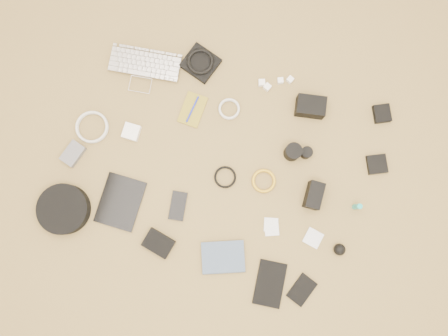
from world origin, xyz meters
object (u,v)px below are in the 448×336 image
(tablet, at_px, (120,202))
(paperback, at_px, (224,273))
(phone, at_px, (178,206))
(headphone_case, at_px, (64,209))
(dslr_camera, at_px, (310,107))
(laptop, at_px, (143,73))

(tablet, distance_m, paperback, 0.57)
(tablet, xyz_separation_m, phone, (0.25, 0.06, -0.00))
(phone, xyz_separation_m, paperback, (0.29, -0.22, 0.00))
(headphone_case, bearing_deg, phone, 18.87)
(dslr_camera, height_order, headphone_case, dslr_camera)
(phone, height_order, headphone_case, headphone_case)
(paperback, bearing_deg, headphone_case, 65.14)
(laptop, distance_m, tablet, 0.61)
(headphone_case, xyz_separation_m, paperback, (0.77, -0.06, -0.02))
(headphone_case, bearing_deg, laptop, 79.18)
(laptop, relative_size, dslr_camera, 2.53)
(dslr_camera, distance_m, paperback, 0.85)
(laptop, height_order, dslr_camera, dslr_camera)
(laptop, bearing_deg, dslr_camera, -1.96)
(laptop, xyz_separation_m, paperback, (0.63, -0.77, -0.00))
(laptop, xyz_separation_m, tablet, (0.09, -0.60, -0.01))
(laptop, xyz_separation_m, headphone_case, (-0.14, -0.71, 0.02))
(dslr_camera, distance_m, phone, 0.76)
(dslr_camera, relative_size, paperback, 0.69)
(laptop, height_order, paperback, laptop)
(tablet, relative_size, phone, 1.79)
(paperback, bearing_deg, tablet, 52.73)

